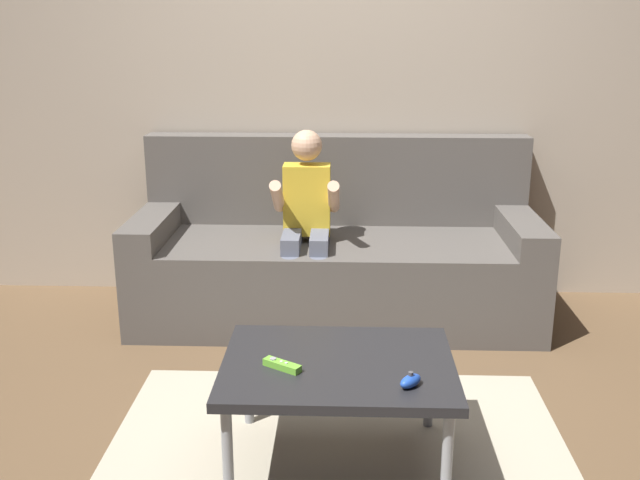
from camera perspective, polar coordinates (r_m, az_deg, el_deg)
The scene contains 8 objects.
ground_plane at distance 2.92m, azimuth 1.05°, elevation -14.57°, with size 9.47×9.47×0.00m, color brown.
wall_back at distance 4.09m, azimuth 1.56°, elevation 12.91°, with size 4.74×0.05×2.50m, color #B2A38E.
couch at distance 3.88m, azimuth 1.22°, elevation -1.42°, with size 2.08×0.80×0.93m.
person_seated_on_couch at distance 3.63m, azimuth -1.09°, elevation 1.69°, with size 0.33×0.41×1.01m.
coffee_table at distance 2.56m, azimuth 1.42°, elevation -10.22°, with size 0.80×0.61×0.39m.
area_rug at distance 2.73m, azimuth 1.37°, elevation -16.83°, with size 1.70×1.36×0.01m, color #BCB299.
game_remote_lime_near_edge at distance 2.49m, azimuth -2.99°, elevation -9.74°, with size 0.14×0.11×0.03m.
nunchuk_blue at distance 2.39m, azimuth 7.08°, elevation -10.86°, with size 0.09×0.10×0.05m.
Camera 1 is at (0.04, -2.50, 1.51)m, focal length 40.99 mm.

